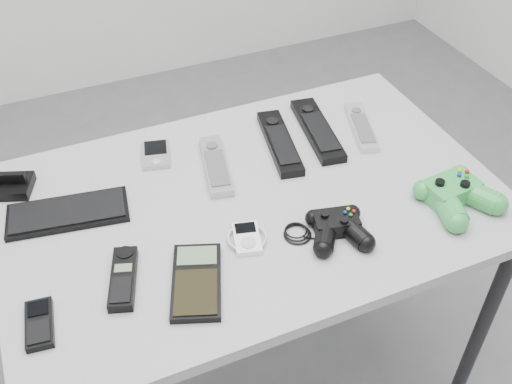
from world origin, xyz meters
name	(u,v)px	position (x,y,z in m)	size (l,w,h in m)	color
floor	(262,355)	(0.00, 0.00, 0.00)	(3.50, 3.50, 0.00)	slate
desk	(251,219)	(-0.06, -0.06, 0.65)	(1.07, 0.69, 0.71)	#969698
pda_keyboard	(68,213)	(-0.43, 0.04, 0.72)	(0.25, 0.10, 0.02)	black
dock_bracket	(10,182)	(-0.53, 0.17, 0.74)	(0.09, 0.08, 0.05)	black
pda	(156,154)	(-0.20, 0.16, 0.72)	(0.06, 0.10, 0.02)	#A2A2A9
remote_silver_a	(216,165)	(-0.09, 0.06, 0.73)	(0.05, 0.20, 0.02)	#A2A2A9
remote_black_a	(280,142)	(0.08, 0.08, 0.73)	(0.06, 0.24, 0.02)	black
remote_black_b	(317,129)	(0.18, 0.09, 0.73)	(0.06, 0.25, 0.02)	black
remote_silver_b	(361,126)	(0.29, 0.06, 0.72)	(0.04, 0.19, 0.02)	silver
mobile_phone	(39,324)	(-0.52, -0.23, 0.72)	(0.05, 0.10, 0.02)	black
cordless_handset	(123,278)	(-0.36, -0.18, 0.73)	(0.04, 0.14, 0.02)	black
calculator	(196,281)	(-0.24, -0.24, 0.72)	(0.09, 0.18, 0.02)	black
mp3_player	(247,238)	(-0.11, -0.18, 0.72)	(0.08, 0.09, 0.02)	white
controller_black	(338,226)	(0.06, -0.23, 0.74)	(0.21, 0.13, 0.04)	black
controller_green	(456,193)	(0.33, -0.25, 0.74)	(0.16, 0.17, 0.05)	#268D2D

